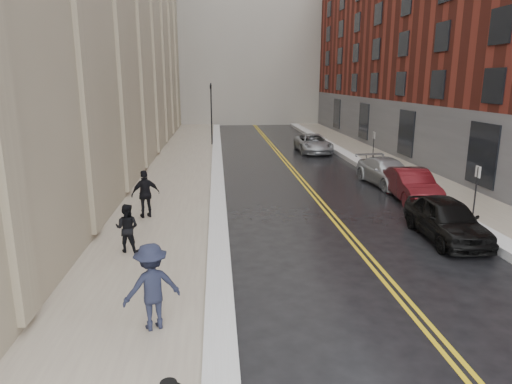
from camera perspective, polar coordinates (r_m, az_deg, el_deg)
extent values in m
plane|color=black|center=(10.40, 8.40, -18.10)|extent=(160.00, 160.00, 0.00)
cube|color=gray|center=(25.26, -10.06, 1.30)|extent=(4.00, 64.00, 0.15)
cube|color=gray|center=(27.53, 19.18, 1.77)|extent=(3.00, 64.00, 0.15)
cube|color=gold|center=(25.58, 5.49, 1.45)|extent=(0.12, 64.00, 0.01)
cube|color=gold|center=(25.62, 6.02, 1.46)|extent=(0.12, 64.00, 0.01)
cube|color=white|center=(25.14, -4.83, 1.54)|extent=(0.70, 60.80, 0.26)
cube|color=white|center=(26.81, 15.58, 1.90)|extent=(0.85, 60.80, 0.30)
cube|color=maroon|center=(37.37, 28.36, 17.71)|extent=(14.00, 50.00, 18.00)
cylinder|color=black|center=(38.67, -5.59, 9.54)|extent=(0.12, 0.12, 5.20)
imported|color=black|center=(38.58, -5.66, 12.51)|extent=(0.18, 0.15, 0.90)
cylinder|color=black|center=(19.88, 25.73, -0.25)|extent=(0.06, 0.06, 2.20)
cube|color=white|center=(19.70, 26.00, 2.29)|extent=(0.02, 0.35, 0.45)
cylinder|color=black|center=(30.61, 14.44, 5.21)|extent=(0.06, 0.06, 2.20)
cube|color=white|center=(30.49, 14.54, 6.88)|extent=(0.02, 0.35, 0.45)
imported|color=black|center=(17.31, 22.71, -3.12)|extent=(1.90, 4.40, 1.48)
imported|color=#450C10|center=(22.39, 18.88, 0.85)|extent=(1.83, 4.49, 1.45)
imported|color=#A8AAB0|center=(25.22, 16.07, 2.40)|extent=(2.47, 4.99, 1.39)
imported|color=#9EA0A5|center=(35.60, 7.15, 6.06)|extent=(2.35, 5.05, 1.40)
imported|color=black|center=(14.99, -15.81, -4.34)|extent=(0.86, 0.72, 1.57)
imported|color=#1C1F32|center=(10.33, -12.89, -11.45)|extent=(1.44, 1.15, 1.95)
imported|color=black|center=(18.48, -13.64, -0.24)|extent=(1.20, 0.85, 1.90)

